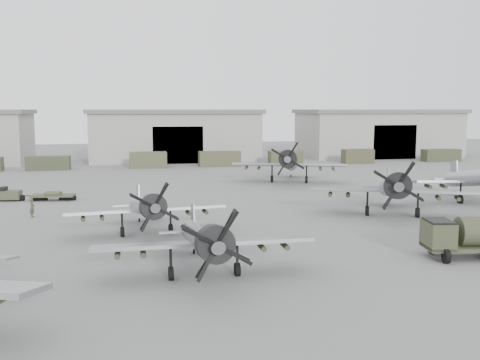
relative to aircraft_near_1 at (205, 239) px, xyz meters
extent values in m
plane|color=slate|center=(4.11, 4.32, -2.11)|extent=(220.00, 220.00, 0.00)
cube|color=#ACACA1|center=(4.11, 66.32, 1.89)|extent=(28.00, 14.00, 8.00)
cube|color=slate|center=(4.11, 66.32, 6.24)|extent=(29.00, 14.80, 0.70)
cube|color=black|center=(4.11, 59.52, 0.89)|extent=(8.12, 0.40, 6.00)
cube|color=#ACACA1|center=(42.11, 66.32, 1.89)|extent=(28.00, 14.00, 8.00)
cube|color=slate|center=(42.11, 66.32, 6.24)|extent=(29.00, 14.80, 0.70)
cube|color=black|center=(42.11, 59.52, 0.89)|extent=(8.12, 0.40, 6.00)
cube|color=#373D28|center=(-15.20, 54.32, -1.12)|extent=(6.09, 2.20, 1.99)
cube|color=#484B31|center=(-0.92, 54.32, -0.93)|extent=(5.55, 2.20, 2.37)
cube|color=#47482F|center=(10.00, 54.32, -0.96)|extent=(6.36, 2.20, 2.30)
cube|color=#41432C|center=(20.59, 54.32, -1.03)|extent=(5.24, 2.20, 2.17)
cube|color=#43422B|center=(32.88, 54.32, -0.98)|extent=(4.94, 2.20, 2.28)
cube|color=#3B3E29|center=(47.97, 54.32, -1.09)|extent=(6.35, 2.20, 2.04)
cylinder|color=gray|center=(0.00, 0.86, -0.08)|extent=(1.44, 9.79, 2.88)
cylinder|color=black|center=(-0.02, -3.47, 0.61)|extent=(1.76, 1.47, 1.92)
cube|color=gray|center=(0.00, 0.31, -0.31)|extent=(11.55, 2.10, 0.52)
cube|color=gray|center=(0.03, 5.20, 0.06)|extent=(0.12, 1.54, 1.84)
ellipsoid|color=#3F4C54|center=(0.00, -0.61, 0.75)|extent=(0.56, 1.11, 0.52)
cylinder|color=black|center=(-1.75, 0.14, -1.79)|extent=(0.26, 0.74, 0.74)
cylinder|color=black|center=(1.75, 0.12, -1.79)|extent=(0.26, 0.74, 0.74)
cylinder|color=black|center=(0.03, 4.92, -1.98)|extent=(0.11, 0.30, 0.30)
cylinder|color=#94969C|center=(-2.69, 11.19, -0.16)|extent=(2.21, 9.51, 2.78)
cylinder|color=black|center=(-2.30, 7.03, 0.51)|extent=(1.81, 1.56, 1.85)
cube|color=#94969C|center=(-2.64, 10.66, -0.38)|extent=(11.24, 2.99, 0.50)
cube|color=#94969C|center=(-3.08, 15.35, -0.02)|extent=(0.24, 1.48, 1.77)
ellipsoid|color=#3F4C54|center=(-2.56, 9.78, 0.65)|extent=(0.63, 1.11, 0.50)
cylinder|color=black|center=(-4.31, 10.33, -1.80)|extent=(0.31, 0.73, 0.71)
cylinder|color=black|center=(-0.94, 10.64, -1.80)|extent=(0.31, 0.73, 0.71)
cylinder|color=black|center=(-3.06, 15.08, -1.98)|extent=(0.13, 0.29, 0.28)
cylinder|color=gray|center=(17.75, 13.77, 0.21)|extent=(5.90, 10.91, 3.30)
cylinder|color=black|center=(15.78, 9.22, 1.00)|extent=(2.51, 2.33, 2.20)
cube|color=gray|center=(17.50, 13.19, -0.05)|extent=(13.04, 7.38, 0.59)
cube|color=gray|center=(19.72, 18.33, 0.38)|extent=(0.81, 1.66, 2.11)
ellipsoid|color=#3F4C54|center=(17.08, 12.22, 1.17)|extent=(1.08, 1.41, 0.59)
cylinder|color=black|center=(15.57, 13.79, -1.74)|extent=(0.61, 0.89, 0.85)
cylinder|color=black|center=(19.26, 12.20, -1.74)|extent=(0.61, 0.89, 0.85)
cylinder|color=black|center=(19.59, 18.04, -1.96)|extent=(0.25, 0.36, 0.34)
cylinder|color=#93959B|center=(28.67, 17.80, 0.19)|extent=(3.19, 11.20, 3.27)
cube|color=#93959B|center=(29.40, 22.67, 0.35)|extent=(0.38, 1.74, 2.09)
cylinder|color=black|center=(26.58, 17.27, -1.75)|extent=(0.41, 0.87, 0.84)
cylinder|color=black|center=(29.35, 22.36, -1.96)|extent=(0.17, 0.35, 0.33)
cylinder|color=gray|center=(15.38, 35.12, 0.29)|extent=(5.35, 11.44, 3.40)
cylinder|color=black|center=(13.69, 30.29, 1.10)|extent=(2.52, 2.31, 2.27)
cube|color=gray|center=(15.16, 34.50, 0.01)|extent=(13.64, 6.76, 0.61)
cube|color=gray|center=(17.07, 39.95, 0.46)|extent=(0.72, 1.75, 2.17)
ellipsoid|color=#3F4C54|center=(14.80, 33.47, 1.27)|extent=(1.05, 1.45, 0.61)
cylinder|color=black|center=(13.14, 34.98, -1.73)|extent=(0.58, 0.92, 0.87)
cylinder|color=black|center=(17.04, 33.61, -1.73)|extent=(0.58, 0.92, 0.87)
cylinder|color=black|center=(16.96, 39.64, -1.95)|extent=(0.24, 0.37, 0.35)
cube|color=#393D27|center=(16.47, 0.48, -1.42)|extent=(6.72, 3.23, 0.23)
cube|color=#393D27|center=(14.02, 0.92, -0.69)|extent=(1.83, 2.35, 1.56)
cube|color=black|center=(14.02, 0.92, 0.14)|extent=(1.69, 2.06, 0.14)
cylinder|color=black|center=(13.92, -0.13, -1.70)|extent=(0.42, 0.86, 0.83)
cube|color=#3E422B|center=(-14.99, 27.41, -1.53)|extent=(2.05, 1.43, 0.85)
cube|color=black|center=(-15.62, 27.50, -1.00)|extent=(0.66, 1.02, 0.53)
cylinder|color=black|center=(-14.99, 27.41, -1.85)|extent=(1.34, 0.77, 0.59)
cylinder|color=black|center=(-13.63, 27.21, -1.64)|extent=(1.27, 0.27, 0.08)
cube|color=#3E422B|center=(-11.01, 26.83, -1.64)|extent=(4.20, 2.05, 0.19)
cylinder|color=black|center=(-11.01, 26.83, -1.90)|extent=(1.64, 0.69, 0.47)
cylinder|color=#3E422B|center=(-11.01, 26.83, -1.43)|extent=(1.52, 0.55, 0.34)
imported|color=#3F462D|center=(-11.57, 18.68, -1.32)|extent=(0.41, 0.60, 1.59)
camera|label=1|loc=(-3.73, -26.81, 6.67)|focal=40.00mm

